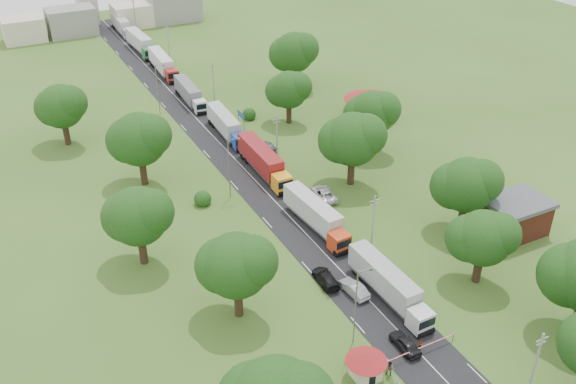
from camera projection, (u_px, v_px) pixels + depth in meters
ground at (309, 237)px, 89.05m from camera, size 260.00×260.00×0.00m
road at (250, 175)px, 104.28m from camera, size 8.00×200.00×0.04m
boom_barrier at (411, 352)px, 69.02m from camera, size 9.22×0.35×1.18m
guard_booth at (366, 362)px, 66.06m from camera, size 4.40×4.40×3.45m
info_sign at (241, 118)px, 116.21m from camera, size 0.12×3.10×4.10m
pole_0 at (535, 367)px, 62.16m from camera, size 1.60×0.24×9.00m
pole_1 at (373, 224)px, 83.48m from camera, size 1.60×0.24×9.00m
pole_2 at (277, 140)px, 104.80m from camera, size 1.60×0.24×9.00m
pole_3 at (213, 83)px, 126.12m from camera, size 1.60×0.24×9.00m
pole_4 at (168, 44)px, 147.44m from camera, size 1.60×0.24×9.00m
pole_5 at (135, 14)px, 168.76m from camera, size 1.60×0.24×9.00m
lamp_0 at (357, 303)px, 68.85m from camera, size 2.03×0.22×10.00m
lamp_1 at (230, 165)px, 95.51m from camera, size 2.03×0.22×10.00m
lamp_2 at (158, 87)px, 122.16m from camera, size 2.03×0.22×10.00m
tree_2 at (483, 237)px, 77.58m from camera, size 8.00×8.00×10.10m
tree_3 at (466, 184)px, 87.24m from camera, size 8.80×8.80×11.07m
tree_4 at (352, 139)px, 97.88m from camera, size 9.60×9.60×12.05m
tree_5 at (372, 113)px, 107.83m from camera, size 8.80×8.80×11.07m
tree_6 at (289, 90)px, 118.33m from camera, size 8.00×8.00×10.10m
tree_7 at (294, 52)px, 132.68m from camera, size 9.60×9.60×12.05m
tree_10 at (236, 265)px, 71.91m from camera, size 8.80×8.80×11.07m
tree_11 at (137, 216)px, 80.58m from camera, size 8.80×8.80×11.07m
tree_12 at (139, 139)px, 97.86m from camera, size 9.60×9.60×12.05m
tree_13 at (61, 106)px, 110.25m from camera, size 8.80×8.80×11.07m
house_brick at (516, 216)px, 88.81m from camera, size 8.60×6.60×5.20m
house_cream at (371, 100)px, 121.85m from camera, size 10.08×10.08×5.80m
distant_town at (112, 16)px, 171.29m from camera, size 52.00×8.00×8.00m
church at (87, 4)px, 174.55m from camera, size 5.00×5.00×12.30m
truck_0 at (389, 284)px, 76.93m from camera, size 2.75×14.67×4.06m
truck_1 at (316, 215)px, 89.95m from camera, size 3.32×14.70×4.06m
truck_2 at (263, 161)px, 103.47m from camera, size 2.90×15.67×4.34m
truck_3 at (226, 125)px, 115.72m from camera, size 3.02×14.56×4.03m
truck_4 at (189, 93)px, 128.79m from camera, size 2.88×13.93×3.85m
truck_5 at (163, 64)px, 143.05m from camera, size 3.09×15.21×4.21m
truck_6 at (140, 43)px, 155.62m from camera, size 3.28×15.70×4.34m
truck_7 at (121, 25)px, 168.94m from camera, size 2.75×14.60×4.04m
car_lane_front at (405, 343)px, 70.37m from camera, size 1.88×4.46×1.51m
car_lane_mid at (354, 289)px, 78.36m from camera, size 2.03×4.77×1.53m
car_lane_rear at (326, 278)px, 80.19m from camera, size 2.52×5.24×1.47m
car_verge_near at (324, 194)px, 97.59m from camera, size 3.30×6.06×1.61m
car_verge_far at (268, 146)px, 111.48m from camera, size 1.86×4.32×1.45m
pedestrian_near at (420, 345)px, 70.08m from camera, size 0.66×0.52×1.61m
pedestrian_booth at (390, 369)px, 66.88m from camera, size 1.13×1.13×1.85m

